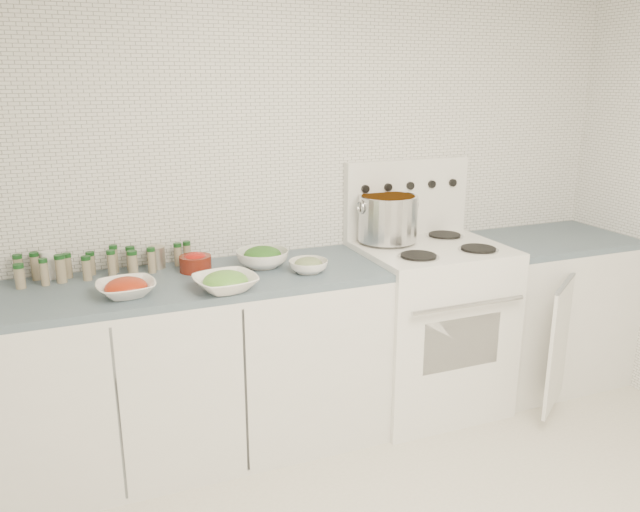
{
  "coord_description": "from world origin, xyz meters",
  "views": [
    {
      "loc": [
        -1.29,
        -1.6,
        1.8
      ],
      "look_at": [
        -0.18,
        1.14,
        0.96
      ],
      "focal_mm": 35.0,
      "sensor_mm": 36.0,
      "label": 1
    }
  ],
  "objects": [
    {
      "name": "room_walls",
      "position": [
        0.0,
        0.0,
        1.56
      ],
      "size": [
        3.54,
        3.04,
        2.52
      ],
      "color": "white",
      "rests_on": "ground"
    },
    {
      "name": "counter_left",
      "position": [
        -0.82,
        1.19,
        0.45
      ],
      "size": [
        1.85,
        0.62,
        0.9
      ],
      "color": "white",
      "rests_on": "ground"
    },
    {
      "name": "stove",
      "position": [
        0.48,
        1.19,
        0.5
      ],
      "size": [
        0.76,
        0.7,
        1.36
      ],
      "color": "white",
      "rests_on": "ground"
    },
    {
      "name": "counter_right",
      "position": [
        1.3,
        1.19,
        0.45
      ],
      "size": [
        0.89,
        0.86,
        0.9
      ],
      "color": "white",
      "rests_on": "ground"
    },
    {
      "name": "stock_pot",
      "position": [
        0.29,
        1.34,
        1.08
      ],
      "size": [
        0.34,
        0.32,
        0.25
      ],
      "rotation": [
        0.0,
        0.0,
        -0.34
      ],
      "color": "silver",
      "rests_on": "stove"
    },
    {
      "name": "bowl_tomato",
      "position": [
        -1.11,
        1.06,
        0.94
      ],
      "size": [
        0.27,
        0.27,
        0.08
      ],
      "color": "white",
      "rests_on": "counter_left"
    },
    {
      "name": "bowl_snowpea",
      "position": [
        -0.7,
        0.97,
        0.94
      ],
      "size": [
        0.31,
        0.31,
        0.09
      ],
      "color": "white",
      "rests_on": "counter_left"
    },
    {
      "name": "bowl_broccoli",
      "position": [
        -0.44,
        1.26,
        0.95
      ],
      "size": [
        0.27,
        0.27,
        0.1
      ],
      "color": "white",
      "rests_on": "counter_left"
    },
    {
      "name": "bowl_zucchini",
      "position": [
        -0.27,
        1.09,
        0.93
      ],
      "size": [
        0.21,
        0.21,
        0.08
      ],
      "color": "white",
      "rests_on": "counter_left"
    },
    {
      "name": "bowl_pepper",
      "position": [
        -0.77,
        1.31,
        0.95
      ],
      "size": [
        0.15,
        0.15,
        0.09
      ],
      "color": "#611B10",
      "rests_on": "counter_left"
    },
    {
      "name": "salt_canister",
      "position": [
        -1.42,
        1.44,
        0.97
      ],
      "size": [
        0.07,
        0.07,
        0.13
      ],
      "primitive_type": "cylinder",
      "rotation": [
        0.0,
        0.0,
        0.03
      ],
      "color": "white",
      "rests_on": "counter_left"
    },
    {
      "name": "tin_can",
      "position": [
        -0.93,
        1.43,
        0.95
      ],
      "size": [
        0.09,
        0.09,
        0.11
      ],
      "primitive_type": "cylinder",
      "rotation": [
        0.0,
        0.0,
        0.11
      ],
      "color": "#A49A8A",
      "rests_on": "counter_left"
    },
    {
      "name": "spice_cluster",
      "position": [
        -1.23,
        1.39,
        0.96
      ],
      "size": [
        0.81,
        0.15,
        0.13
      ],
      "color": "gray",
      "rests_on": "counter_left"
    }
  ]
}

